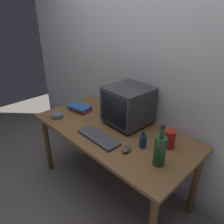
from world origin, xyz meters
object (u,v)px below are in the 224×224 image
object	(u,v)px
computer_mouse	(126,149)
bottle_short	(143,141)
metal_canister	(170,139)
crt_monitor	(128,105)
book_stack	(80,108)
keyboard	(99,137)
cd_spindle	(57,116)
bottle_tall	(160,150)

from	to	relation	value
computer_mouse	bottle_short	distance (m)	0.15
bottle_short	metal_canister	distance (m)	0.21
crt_monitor	book_stack	xyz separation A→B (m)	(-0.56, -0.16, -0.16)
bottle_short	metal_canister	world-z (taller)	bottle_short
keyboard	cd_spindle	world-z (taller)	cd_spindle
book_stack	cd_spindle	size ratio (longest dim) A/B	2.20
crt_monitor	keyboard	size ratio (longest dim) A/B	0.96
cd_spindle	keyboard	bearing A→B (deg)	4.73
keyboard	computer_mouse	size ratio (longest dim) A/B	4.20
keyboard	book_stack	size ratio (longest dim) A/B	1.59
keyboard	computer_mouse	xyz separation A→B (m)	(0.29, 0.04, 0.01)
keyboard	metal_canister	xyz separation A→B (m)	(0.49, 0.33, 0.06)
bottle_tall	metal_canister	distance (m)	0.25
book_stack	bottle_tall	bearing A→B (deg)	-6.39
crt_monitor	bottle_short	size ratio (longest dim) A/B	2.57
computer_mouse	book_stack	size ratio (longest dim) A/B	0.38
keyboard	cd_spindle	bearing A→B (deg)	-174.18
crt_monitor	keyboard	xyz separation A→B (m)	(0.01, -0.38, -0.18)
bottle_short	cd_spindle	bearing A→B (deg)	-166.35
bottle_short	metal_canister	size ratio (longest dim) A/B	1.05
bottle_short	keyboard	bearing A→B (deg)	-152.54
book_stack	crt_monitor	bearing A→B (deg)	16.22
metal_canister	computer_mouse	bearing A→B (deg)	-124.79
crt_monitor	keyboard	distance (m)	0.42
crt_monitor	bottle_short	distance (m)	0.43
bottle_short	metal_canister	bearing A→B (deg)	45.42
bottle_short	book_stack	bearing A→B (deg)	177.40
cd_spindle	metal_canister	size ratio (longest dim) A/B	0.80
keyboard	bottle_tall	distance (m)	0.57
keyboard	computer_mouse	distance (m)	0.29
bottle_tall	cd_spindle	distance (m)	1.16
computer_mouse	metal_canister	distance (m)	0.36
bottle_tall	metal_canister	bearing A→B (deg)	104.66
bottle_short	cd_spindle	distance (m)	0.96
computer_mouse	cd_spindle	xyz separation A→B (m)	(-0.88, -0.09, 0.00)
metal_canister	keyboard	bearing A→B (deg)	-146.19
cd_spindle	bottle_short	bearing A→B (deg)	13.65
cd_spindle	metal_canister	xyz separation A→B (m)	(1.09, 0.38, 0.05)
computer_mouse	bottle_tall	bearing A→B (deg)	-0.83
book_stack	metal_canister	bearing A→B (deg)	5.94
bottle_tall	metal_canister	size ratio (longest dim) A/B	2.23
bottle_short	book_stack	xyz separation A→B (m)	(-0.91, 0.04, -0.03)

